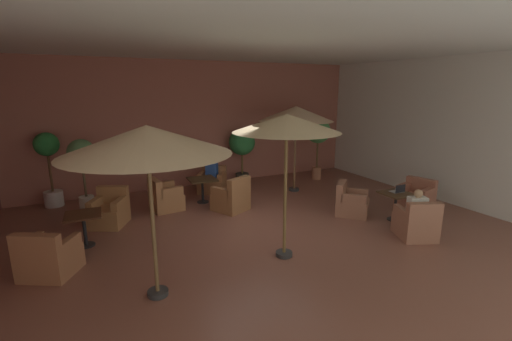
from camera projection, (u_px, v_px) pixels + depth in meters
The scene contains 26 objects.
ground_plane at pixel (265, 233), 7.79m from camera, with size 11.30×9.28×0.02m, color brown.
wall_back_brick at pixel (199, 124), 11.35m from camera, with size 11.30×0.08×3.99m, color #A15B4B.
wall_right_plain at pixel (444, 130), 9.76m from camera, with size 0.08×9.28×3.99m, color silver.
ceiling_slab at pixel (266, 42), 6.87m from camera, with size 11.30×9.28×0.06m, color silver.
cafe_table_front_left at pixel (396, 199), 8.44m from camera, with size 0.69×0.69×0.69m.
armchair_front_left_north at pixel (351, 203), 8.86m from camera, with size 1.03×1.03×0.83m.
armchair_front_left_east at pixel (416, 224), 7.47m from camera, with size 0.96×1.01×0.87m.
armchair_front_left_south at pixel (415, 199), 9.14m from camera, with size 0.91×0.93×0.84m.
cafe_table_front_right at pixel (84, 221), 7.03m from camera, with size 0.71×0.71×0.69m.
armchair_front_right_north at pixel (48, 258), 5.96m from camera, with size 1.07×1.05×0.85m.
armchair_front_right_east at pixel (110, 211), 8.20m from camera, with size 1.00×1.03×0.87m.
cafe_table_mid_center at pixel (202, 183), 9.75m from camera, with size 0.76×0.76×0.69m.
armchair_mid_center_north at pixel (165, 198), 9.24m from camera, with size 0.83×0.88×0.86m.
armchair_mid_center_east at pixel (232, 198), 9.16m from camera, with size 1.01×1.03×0.92m.
armchair_mid_center_south at pixel (212, 182), 10.85m from camera, with size 1.06×1.06×0.78m.
patio_umbrella_tall_red at pixel (287, 125), 6.15m from camera, with size 1.93×1.93×2.70m.
patio_umbrella_center_beige at pixel (147, 141), 4.89m from camera, with size 2.39×2.39×2.64m.
patio_umbrella_near_wall at pixel (296, 114), 10.48m from camera, with size 2.26×2.26×2.62m.
potted_tree_left_corner at pixel (318, 134), 12.04m from camera, with size 0.84×0.84×2.13m.
potted_tree_mid_left at pixel (242, 146), 11.58m from camera, with size 0.87×0.87×1.84m.
potted_tree_mid_right at pixel (82, 162), 8.75m from camera, with size 0.66×0.66×1.91m.
potted_tree_right_corner at pixel (49, 160), 9.28m from camera, with size 0.62×0.62×2.02m.
patron_blue_shirt at pixel (212, 169), 10.72m from camera, with size 0.42×0.40×0.70m.
patron_by_window at pixel (417, 205), 7.42m from camera, with size 0.43×0.35×0.62m.
iced_drink_cup at pixel (397, 191), 8.40m from camera, with size 0.08×0.08×0.11m, color silver.
open_laptop at pixel (398, 190), 8.44m from camera, with size 0.31×0.23×0.20m.
Camera 1 is at (-3.41, -6.42, 3.14)m, focal length 24.57 mm.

